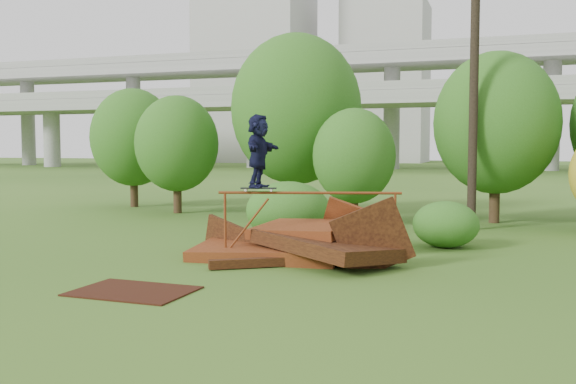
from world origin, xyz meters
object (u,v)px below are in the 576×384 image
(skater, at_px, (259,151))
(utility_pole, at_px, (474,74))
(scrap_pile, at_px, (298,245))
(flat_plate, at_px, (133,291))

(skater, xyz_separation_m, utility_pole, (4.46, 7.33, 2.38))
(skater, distance_m, utility_pole, 8.91)
(scrap_pile, relative_size, flat_plate, 2.62)
(skater, relative_size, utility_pole, 0.18)
(scrap_pile, distance_m, skater, 2.38)
(scrap_pile, distance_m, flat_plate, 4.54)
(skater, bearing_deg, flat_plate, 164.51)
(skater, xyz_separation_m, flat_plate, (-0.99, -3.82, -2.55))
(scrap_pile, height_order, skater, skater)
(flat_plate, distance_m, utility_pole, 13.36)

